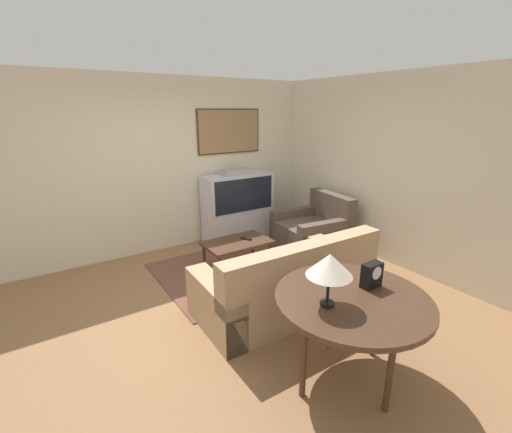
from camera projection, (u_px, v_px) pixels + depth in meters
The scene contains 12 objects.
ground_plane at pixel (228, 305), 4.03m from camera, with size 12.00×12.00×0.00m, color #8E6642.
wall_back at pixel (161, 166), 5.32m from camera, with size 12.00×0.10×2.70m.
wall_right at pixel (383, 170), 5.01m from camera, with size 0.06×12.00×2.70m.
area_rug at pixel (235, 270), 4.90m from camera, with size 2.06×1.77×0.01m.
tv at pixel (238, 206), 5.96m from camera, with size 1.22×0.45×1.24m.
couch at pixel (287, 285), 3.87m from camera, with size 2.00×1.00×0.90m.
armchair at pixel (313, 232), 5.58m from camera, with size 1.09×1.10×0.90m.
coffee_table at pixel (237, 245), 4.78m from camera, with size 0.91×0.56×0.45m.
console_table at pixel (352, 304), 2.72m from camera, with size 1.23×1.23×0.79m.
table_lamp at pixel (330, 266), 2.49m from camera, with size 0.34×0.34×0.42m.
mantel_clock at pixel (372, 275), 2.82m from camera, with size 0.18×0.10×0.21m.
remote at pixel (246, 239), 4.83m from camera, with size 0.12×0.16×0.02m.
Camera 1 is at (-1.68, -3.12, 2.20)m, focal length 24.00 mm.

